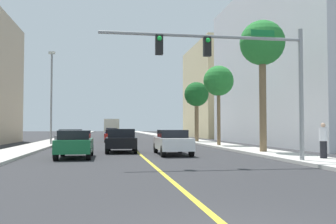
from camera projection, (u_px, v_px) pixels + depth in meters
ground at (123, 140)px, 46.54m from camera, size 192.00×192.00×0.00m
sidewalk_left at (61, 140)px, 45.33m from camera, size 2.53×168.00×0.15m
sidewalk_right at (182, 139)px, 47.75m from camera, size 2.53×168.00×0.15m
lane_marking_center at (123, 140)px, 46.54m from camera, size 0.16×144.00×0.01m
building_right_near at (307, 64)px, 35.66m from camera, size 11.37×24.40×15.27m
building_right_far at (229, 92)px, 58.70m from camera, size 11.57×16.71×14.30m
traffic_signal_mast at (241, 63)px, 16.31m from camera, size 9.10×0.36×5.90m
street_lamp at (51, 93)px, 32.58m from camera, size 0.56×0.28×8.09m
palm_near at (262, 46)px, 22.59m from camera, size 2.72×2.72×7.95m
palm_mid at (219, 82)px, 30.33m from camera, size 2.46×2.46×6.47m
palm_far at (197, 95)px, 38.17m from camera, size 2.50×2.50×6.08m
car_black at (121, 140)px, 23.96m from camera, size 2.07×4.37×1.50m
car_green at (75, 144)px, 19.36m from camera, size 1.79×3.84×1.44m
car_red at (113, 135)px, 39.95m from camera, size 1.85×4.08×1.35m
car_gray at (70, 137)px, 31.54m from camera, size 2.04×4.35×1.41m
car_blue at (112, 133)px, 52.42m from camera, size 1.88×4.50×1.45m
car_white at (172, 142)px, 21.74m from camera, size 1.82×4.52×1.45m
delivery_truck at (112, 127)px, 62.71m from camera, size 2.55×8.90×2.89m
pedestrian at (323, 141)px, 17.54m from camera, size 0.38×0.38×1.67m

